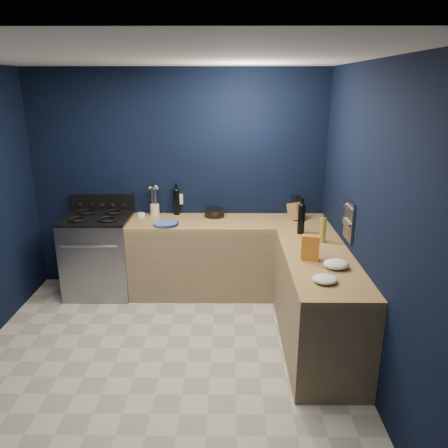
{
  "coord_description": "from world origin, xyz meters",
  "views": [
    {
      "loc": [
        0.59,
        -3.4,
        2.41
      ],
      "look_at": [
        0.55,
        1.0,
        1.0
      ],
      "focal_mm": 35.06,
      "sensor_mm": 36.0,
      "label": 1
    }
  ],
  "objects_px": {
    "gas_range": "(100,256)",
    "plate_stack": "(166,224)",
    "knife_block": "(296,211)",
    "utensil_crock": "(155,210)",
    "crouton_bag": "(310,248)"
  },
  "relations": [
    {
      "from": "gas_range",
      "to": "crouton_bag",
      "type": "bearing_deg",
      "value": -27.18
    },
    {
      "from": "utensil_crock",
      "to": "crouton_bag",
      "type": "relative_size",
      "value": 0.57
    },
    {
      "from": "plate_stack",
      "to": "crouton_bag",
      "type": "relative_size",
      "value": 1.16
    },
    {
      "from": "crouton_bag",
      "to": "gas_range",
      "type": "bearing_deg",
      "value": 167.08
    },
    {
      "from": "gas_range",
      "to": "knife_block",
      "type": "distance_m",
      "value": 2.37
    },
    {
      "from": "plate_stack",
      "to": "gas_range",
      "type": "bearing_deg",
      "value": 169.32
    },
    {
      "from": "plate_stack",
      "to": "utensil_crock",
      "type": "distance_m",
      "value": 0.44
    },
    {
      "from": "plate_stack",
      "to": "utensil_crock",
      "type": "xyz_separation_m",
      "value": [
        -0.18,
        0.4,
        0.05
      ]
    },
    {
      "from": "utensil_crock",
      "to": "knife_block",
      "type": "height_order",
      "value": "knife_block"
    },
    {
      "from": "gas_range",
      "to": "plate_stack",
      "type": "height_order",
      "value": "plate_stack"
    },
    {
      "from": "gas_range",
      "to": "knife_block",
      "type": "relative_size",
      "value": 4.58
    },
    {
      "from": "gas_range",
      "to": "crouton_bag",
      "type": "relative_size",
      "value": 3.97
    },
    {
      "from": "gas_range",
      "to": "plate_stack",
      "type": "distance_m",
      "value": 0.95
    },
    {
      "from": "plate_stack",
      "to": "knife_block",
      "type": "bearing_deg",
      "value": 8.91
    },
    {
      "from": "crouton_bag",
      "to": "utensil_crock",
      "type": "bearing_deg",
      "value": 153.36
    }
  ]
}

